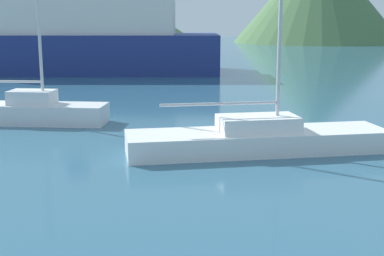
{
  "coord_description": "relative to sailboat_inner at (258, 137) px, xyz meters",
  "views": [
    {
      "loc": [
        -3.72,
        -0.03,
        4.17
      ],
      "look_at": [
        -0.39,
        14.0,
        1.2
      ],
      "focal_mm": 50.0,
      "sensor_mm": 36.0,
      "label": 1
    }
  ],
  "objects": [
    {
      "name": "hill_east",
      "position": [
        -1.09,
        68.21,
        4.82
      ],
      "size": [
        32.91,
        32.91,
        10.59
      ],
      "color": "#3D6038",
      "rests_on": "ground_plane"
    },
    {
      "name": "sailboat_middle",
      "position": [
        -7.18,
        6.54,
        0.09
      ],
      "size": [
        6.1,
        3.38,
        10.47
      ],
      "rotation": [
        0.0,
        0.0,
        -0.32
      ],
      "color": "silver",
      "rests_on": "ground_plane"
    },
    {
      "name": "sailboat_inner",
      "position": [
        0.0,
        0.0,
        0.0
      ],
      "size": [
        8.4,
        2.49,
        10.89
      ],
      "rotation": [
        0.0,
        0.0,
        -0.06
      ],
      "color": "white",
      "rests_on": "ground_plane"
    },
    {
      "name": "ferry_distant",
      "position": [
        -5.2,
        27.72,
        2.41
      ],
      "size": [
        23.93,
        12.62,
        8.16
      ],
      "rotation": [
        0.0,
        0.0,
        -0.23
      ],
      "color": "navy",
      "rests_on": "ground_plane"
    }
  ]
}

